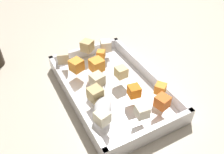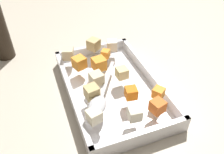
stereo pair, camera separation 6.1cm
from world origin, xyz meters
name	(u,v)px [view 2 (the right image)]	position (x,y,z in m)	size (l,w,h in m)	color
ground_plane	(114,96)	(0.00, 0.00, 0.00)	(4.00, 4.00, 0.00)	#BCB29E
baking_dish	(112,89)	(-0.02, 0.00, 0.01)	(0.37, 0.23, 0.04)	silver
carrot_chunk_far_right	(157,106)	(0.12, 0.06, 0.06)	(0.03, 0.03, 0.03)	orange
carrot_chunk_near_left	(99,64)	(-0.08, -0.02, 0.06)	(0.03, 0.03, 0.03)	orange
carrot_chunk_mid_left	(106,54)	(-0.12, 0.02, 0.06)	(0.02, 0.02, 0.02)	orange
carrot_chunk_center	(131,93)	(0.06, 0.02, 0.06)	(0.03, 0.03, 0.03)	orange
carrot_chunk_heap_top	(79,63)	(-0.10, -0.07, 0.06)	(0.03, 0.03, 0.03)	orange
carrot_chunk_corner_se	(158,93)	(0.08, 0.08, 0.06)	(0.03, 0.03, 0.03)	orange
potato_chunk_under_handle	(97,79)	(-0.02, -0.04, 0.06)	(0.03, 0.03, 0.03)	beige
potato_chunk_corner_nw	(94,116)	(0.10, -0.08, 0.06)	(0.03, 0.03, 0.03)	beige
potato_chunk_corner_sw	(93,44)	(-0.18, 0.00, 0.06)	(0.03, 0.03, 0.03)	tan
potato_chunk_far_left	(122,73)	(-0.02, 0.03, 0.06)	(0.03, 0.03, 0.03)	#E0CC89
potato_chunk_front_center	(68,54)	(-0.16, -0.08, 0.06)	(0.03, 0.03, 0.03)	beige
potato_chunk_near_right	(92,92)	(0.02, -0.07, 0.06)	(0.03, 0.03, 0.03)	tan
parsnip_chunk_corner_ne	(112,45)	(-0.16, 0.05, 0.06)	(0.03, 0.03, 0.03)	silver
parsnip_chunk_back_center	(137,113)	(0.12, 0.00, 0.06)	(0.03, 0.03, 0.03)	beige
serving_spoon	(99,102)	(0.06, -0.06, 0.05)	(0.19, 0.13, 0.02)	silver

